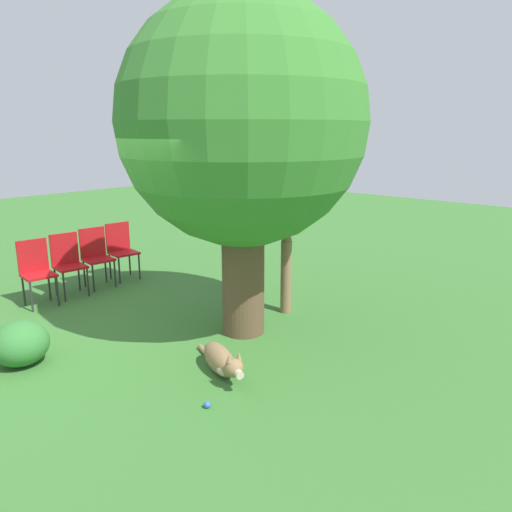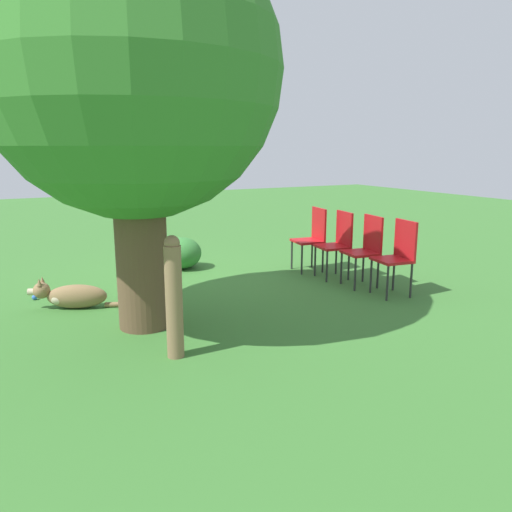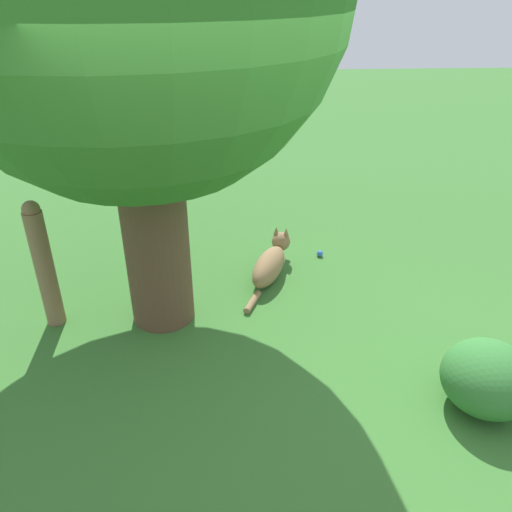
# 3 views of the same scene
# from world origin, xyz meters

# --- Properties ---
(ground_plane) EXTENTS (30.00, 30.00, 0.00)m
(ground_plane) POSITION_xyz_m (0.00, 0.00, 0.00)
(ground_plane) COLOR #38702D
(oak_tree) EXTENTS (2.99, 2.99, 4.17)m
(oak_tree) POSITION_xyz_m (0.76, 1.01, 2.64)
(oak_tree) COLOR brown
(oak_tree) RESTS_ON ground_plane
(dog) EXTENTS (1.15, 0.57, 0.39)m
(dog) POSITION_xyz_m (1.39, -0.02, 0.15)
(dog) COLOR olive
(dog) RESTS_ON ground_plane
(fence_post) EXTENTS (0.16, 0.16, 1.16)m
(fence_post) POSITION_xyz_m (0.73, 1.95, 0.58)
(fence_post) COLOR #846647
(fence_post) RESTS_ON ground_plane
(red_chair_0) EXTENTS (0.47, 0.49, 0.99)m
(red_chair_0) POSITION_xyz_m (-2.28, -0.27, 0.57)
(red_chair_0) COLOR #B21419
(red_chair_0) RESTS_ON ground_plane
(red_chair_1) EXTENTS (0.47, 0.49, 0.99)m
(red_chair_1) POSITION_xyz_m (-2.36, 0.27, 0.57)
(red_chair_1) COLOR #B21419
(red_chair_1) RESTS_ON ground_plane
(red_chair_2) EXTENTS (0.47, 0.49, 0.99)m
(red_chair_2) POSITION_xyz_m (-2.44, 0.82, 0.57)
(red_chair_2) COLOR #B21419
(red_chair_2) RESTS_ON ground_plane
(red_chair_3) EXTENTS (0.47, 0.49, 0.99)m
(red_chair_3) POSITION_xyz_m (-2.52, 1.37, 0.57)
(red_chair_3) COLOR #B21419
(red_chair_3) RESTS_ON ground_plane
(tennis_ball) EXTENTS (0.07, 0.07, 0.07)m
(tennis_ball) POSITION_xyz_m (1.77, -0.59, 0.03)
(tennis_ball) COLOR blue
(tennis_ball) RESTS_ON ground_plane
(low_shrub) EXTENTS (0.63, 0.63, 0.51)m
(low_shrub) POSITION_xyz_m (-0.49, -1.35, 0.25)
(low_shrub) COLOR #337533
(low_shrub) RESTS_ON ground_plane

